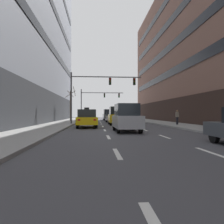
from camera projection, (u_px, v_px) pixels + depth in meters
name	position (u px, v px, depth m)	size (l,w,h in m)	color
ground_plane	(129.00, 132.00, 15.37)	(120.00, 120.00, 0.00)	#424247
sidewalk_left	(32.00, 132.00, 14.88)	(3.60, 80.00, 0.14)	gray
sidewalk_right	(219.00, 131.00, 15.86)	(3.60, 80.00, 0.14)	gray
lane_stripe_l1_s2	(117.00, 153.00, 7.27)	(0.16, 2.00, 0.01)	silver
lane_stripe_l1_s3	(108.00, 137.00, 12.26)	(0.16, 2.00, 0.01)	silver
lane_stripe_l1_s4	(105.00, 130.00, 17.25)	(0.16, 2.00, 0.01)	silver
lane_stripe_l1_s5	(103.00, 126.00, 22.23)	(0.16, 2.00, 0.01)	silver
lane_stripe_l1_s6	(101.00, 124.00, 27.22)	(0.16, 2.00, 0.01)	silver
lane_stripe_l1_s7	(101.00, 122.00, 32.21)	(0.16, 2.00, 0.01)	silver
lane_stripe_l1_s8	(100.00, 121.00, 37.19)	(0.16, 2.00, 0.01)	silver
lane_stripe_l1_s9	(99.00, 120.00, 42.18)	(0.16, 2.00, 0.01)	silver
lane_stripe_l1_s10	(99.00, 119.00, 47.16)	(0.16, 2.00, 0.01)	silver
lane_stripe_l2_s2	(210.00, 152.00, 7.51)	(0.16, 2.00, 0.01)	silver
lane_stripe_l2_s3	(164.00, 137.00, 12.50)	(0.16, 2.00, 0.01)	silver
lane_stripe_l2_s4	(145.00, 130.00, 17.48)	(0.16, 2.00, 0.01)	silver
lane_stripe_l2_s5	(134.00, 126.00, 22.47)	(0.16, 2.00, 0.01)	silver
lane_stripe_l2_s6	(127.00, 124.00, 27.46)	(0.16, 2.00, 0.01)	silver
lane_stripe_l2_s7	(122.00, 122.00, 32.44)	(0.16, 2.00, 0.01)	silver
lane_stripe_l2_s8	(119.00, 121.00, 37.43)	(0.16, 2.00, 0.01)	silver
lane_stripe_l2_s9	(116.00, 120.00, 42.41)	(0.16, 2.00, 0.01)	silver
lane_stripe_l2_s10	(114.00, 119.00, 47.40)	(0.16, 2.00, 0.01)	silver
taxi_driving_0	(117.00, 116.00, 25.18)	(1.80, 4.30, 2.26)	black
taxi_driving_1	(89.00, 117.00, 30.37)	(1.94, 4.47, 1.85)	black
car_driving_2	(126.00, 118.00, 15.86)	(1.81, 4.19, 2.01)	black
taxi_driving_3	(87.00, 119.00, 20.55)	(2.09, 4.58, 1.87)	black
car_driving_4	(112.00, 117.00, 33.67)	(1.99, 4.40, 1.62)	black
car_driving_5	(108.00, 115.00, 42.08)	(1.90, 4.32, 2.07)	black
traffic_signal_0	(97.00, 87.00, 26.14)	(8.46, 0.35, 6.05)	#4C4C51
traffic_signal_1	(96.00, 98.00, 44.23)	(8.55, 0.35, 6.03)	#4C4C51
street_tree_0	(71.00, 105.00, 34.65)	(1.63, 1.62, 5.36)	#4C3823
pedestrian_1	(177.00, 116.00, 23.27)	(0.45, 0.36, 1.56)	black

